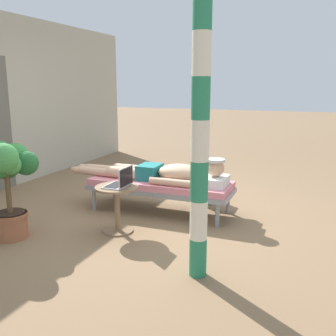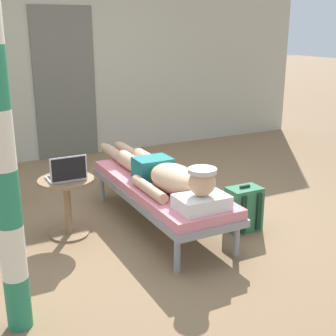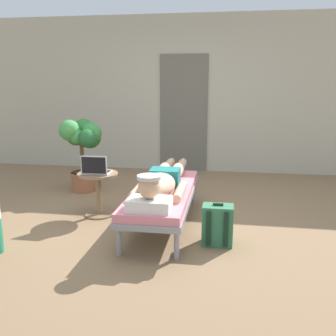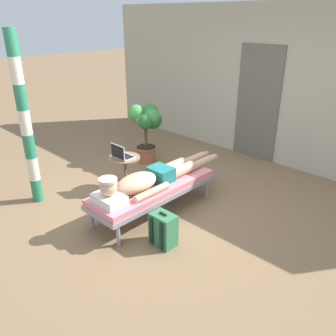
# 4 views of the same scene
# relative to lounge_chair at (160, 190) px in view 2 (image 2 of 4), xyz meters

# --- Properties ---
(ground_plane) EXTENTS (40.00, 40.00, 0.00)m
(ground_plane) POSITION_rel_lounge_chair_xyz_m (-0.05, 0.09, -0.35)
(ground_plane) COLOR #846647
(house_wall_back) EXTENTS (7.60, 0.20, 2.70)m
(house_wall_back) POSITION_rel_lounge_chair_xyz_m (-0.00, 2.82, 1.00)
(house_wall_back) COLOR #B2AD99
(house_wall_back) RESTS_ON ground
(house_door_panel) EXTENTS (0.84, 0.03, 2.04)m
(house_door_panel) POSITION_rel_lounge_chair_xyz_m (-0.09, 2.71, 0.67)
(house_door_panel) COLOR #625F54
(house_door_panel) RESTS_ON ground
(lounge_chair) EXTENTS (0.64, 1.85, 0.42)m
(lounge_chair) POSITION_rel_lounge_chair_xyz_m (0.00, 0.00, 0.00)
(lounge_chair) COLOR gray
(lounge_chair) RESTS_ON ground
(person_reclining) EXTENTS (0.53, 2.17, 0.33)m
(person_reclining) POSITION_rel_lounge_chair_xyz_m (0.00, -0.05, 0.17)
(person_reclining) COLOR white
(person_reclining) RESTS_ON lounge_chair
(side_table) EXTENTS (0.48, 0.48, 0.52)m
(side_table) POSITION_rel_lounge_chair_xyz_m (-0.81, 0.18, 0.01)
(side_table) COLOR #8C6B4C
(side_table) RESTS_ON ground
(laptop) EXTENTS (0.31, 0.24, 0.23)m
(laptop) POSITION_rel_lounge_chair_xyz_m (-0.81, 0.12, 0.24)
(laptop) COLOR silver
(laptop) RESTS_ON side_table
(backpack) EXTENTS (0.30, 0.26, 0.42)m
(backpack) POSITION_rel_lounge_chair_xyz_m (0.62, -0.44, -0.15)
(backpack) COLOR #33724C
(backpack) RESTS_ON ground
(porch_post) EXTENTS (0.15, 0.15, 2.35)m
(porch_post) POSITION_rel_lounge_chair_xyz_m (-1.44, -0.96, 0.83)
(porch_post) COLOR #267F59
(porch_post) RESTS_ON ground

